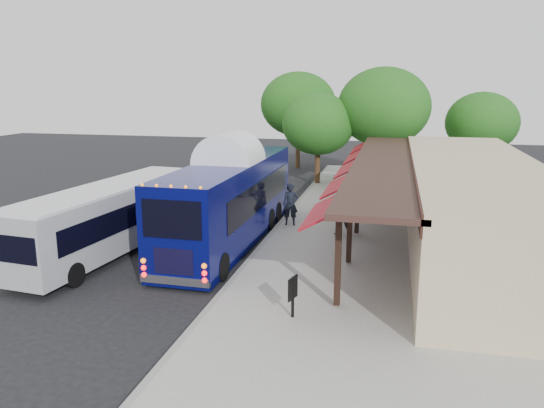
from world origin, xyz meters
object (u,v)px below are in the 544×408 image
Objects in this scene: ped_a at (291,204)px; sign_board at (293,290)px; coach_bus at (230,197)px; ped_b at (341,213)px; city_bus at (110,216)px; ped_c at (348,185)px; ped_d at (358,188)px.

sign_board is at bearing -88.48° from ped_a.
ped_b is at bearing 21.95° from coach_bus.
city_bus is 14.00m from ped_c.
sign_board is (-0.46, -8.82, -0.16)m from ped_b.
ped_c is 15.76m from sign_board.
ped_a is 10.18m from sign_board.
ped_b is 1.12× the size of ped_d.
ped_c reaches higher than sign_board.
ped_a reaches higher than ped_b.
city_bus is at bearing -149.60° from ped_a.
ped_a is at bearing -45.37° from ped_b.
sign_board is (-0.78, -15.20, -0.05)m from ped_d.
coach_bus is 8.24m from sign_board.
city_bus is at bearing 5.06° from ped_b.
ped_c is (2.20, 5.79, -0.08)m from ped_a.
coach_bus reaches higher than ped_a.
ped_c is at bearing -51.88° from ped_d.
ped_b is at bearing 78.35° from ped_d.
ped_c is (-0.28, 6.94, -0.08)m from ped_b.
ped_b is at bearing 102.26° from sign_board.
coach_bus is at bearing 135.14° from sign_board.
coach_bus is at bearing 50.37° from ped_d.
ped_b is (4.53, 1.74, -0.88)m from coach_bus.
ped_d is at bearing 55.12° from city_bus.
ped_b is 8.83m from sign_board.
coach_bus is 3.65m from ped_a.
sign_board is at bearing 45.12° from ped_c.
coach_bus reaches higher than city_bus.
city_bus is at bearing 8.45° from ped_c.
city_bus reaches higher than ped_d.
city_bus reaches higher than ped_b.
city_bus is at bearing 166.05° from sign_board.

